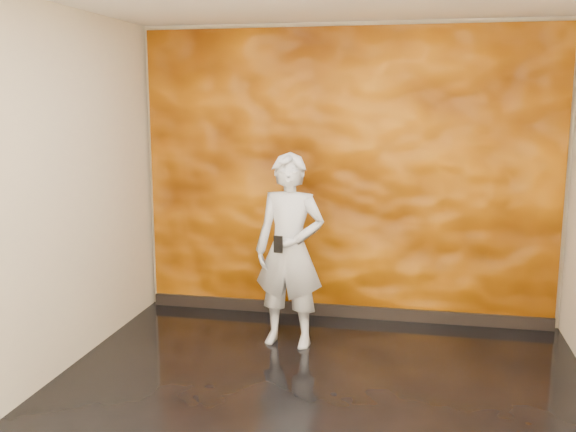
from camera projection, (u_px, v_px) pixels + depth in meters
name	position (u px, v px, depth m)	size (l,w,h in m)	color
room	(312.00, 208.00, 4.18)	(4.02, 4.02, 2.81)	black
feature_wall	(346.00, 176.00, 6.07)	(3.90, 0.06, 2.75)	#CD6E06
baseboard	(343.00, 311.00, 6.27)	(3.90, 0.04, 0.12)	black
man	(290.00, 251.00, 5.45)	(0.61, 0.40, 1.66)	#90969F
phone	(278.00, 244.00, 5.23)	(0.08, 0.02, 0.14)	black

